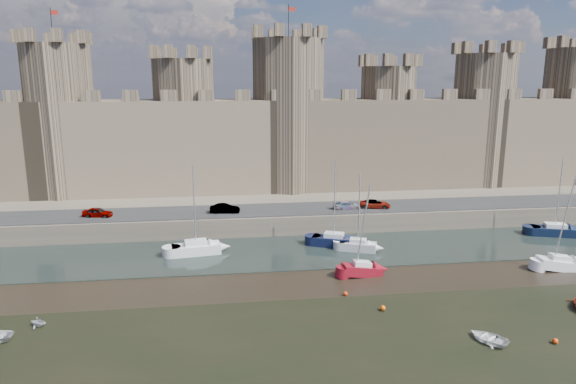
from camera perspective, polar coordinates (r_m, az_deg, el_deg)
name	(u,v)px	position (r m, az deg, el deg)	size (l,w,h in m)	color
ground	(349,363)	(38.52, 6.82, -18.34)	(160.00, 160.00, 0.00)	black
water_channel	(299,252)	(59.94, 1.18, -6.63)	(160.00, 12.00, 0.08)	black
quay	(269,181)	(94.19, -2.10, 1.22)	(160.00, 60.00, 2.50)	#4C443A
road	(287,209)	(68.70, -0.06, -1.93)	(160.00, 7.00, 0.10)	black
castle	(272,131)	(80.76, -1.80, 6.82)	(108.50, 11.00, 29.00)	#42382B
car_0	(98,212)	(69.17, -20.40, -2.14)	(1.48, 3.68, 1.26)	gray
car_1	(225,209)	(67.18, -7.03, -1.85)	(1.34, 3.84, 1.27)	gray
car_2	(347,205)	(69.19, 6.58, -1.49)	(1.52, 3.73, 1.08)	gray
car_3	(375,204)	(70.30, 9.65, -1.33)	(1.94, 4.22, 1.17)	gray
sailboat_0	(196,248)	(59.76, -10.18, -6.12)	(5.72, 2.93, 10.22)	silver
sailboat_1	(334,240)	(61.77, 5.12, -5.34)	(5.48, 3.77, 10.24)	black
sailboat_2	(358,245)	(60.48, 7.77, -5.86)	(4.50, 3.08, 9.05)	silver
sailboat_3	(555,230)	(73.94, 27.53, -3.77)	(6.02, 3.83, 9.85)	black
sailboat_4	(362,269)	(53.42, 8.20, -8.44)	(4.18, 1.94, 9.48)	maroon
sailboat_5	(559,263)	(61.46, 27.92, -6.99)	(4.72, 2.20, 9.88)	white
dinghy_2	(488,338)	(43.53, 21.38, -14.86)	(2.18, 0.63, 3.05)	silver
dinghy_3	(38,322)	(47.40, -26.01, -12.86)	(1.31, 0.80, 1.51)	silver
buoy_1	(383,308)	(46.26, 10.49, -12.57)	(0.51, 0.51, 0.51)	#C74708
buoy_3	(345,294)	(48.72, 6.40, -11.15)	(0.41, 0.41, 0.41)	red
buoy_5	(555,341)	(45.29, 27.56, -14.48)	(0.45, 0.45, 0.45)	red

